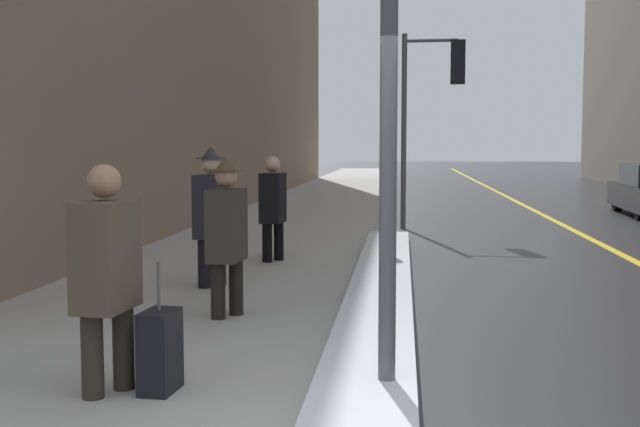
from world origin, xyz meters
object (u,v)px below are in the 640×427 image
pedestrian_in_fedora (212,211)px  fire_hydrant (389,244)px  rolling_suitcase (160,352)px  pedestrian_with_shoulder_bag (107,268)px  pedestrian_trailing (273,204)px  traffic_light_near (436,88)px  pedestrian_nearside (227,231)px

pedestrian_in_fedora → fire_hydrant: (2.16, 1.86, -0.61)m
rolling_suitcase → fire_hydrant: rolling_suitcase is taller
pedestrian_with_shoulder_bag → pedestrian_trailing: pedestrian_with_shoulder_bag is taller
traffic_light_near → rolling_suitcase: (-2.39, -11.51, -2.64)m
pedestrian_in_fedora → fire_hydrant: pedestrian_in_fedora is taller
pedestrian_with_shoulder_bag → rolling_suitcase: (0.35, 0.07, -0.61)m
pedestrian_with_shoulder_bag → fire_hydrant: pedestrian_with_shoulder_bag is taller
pedestrian_in_fedora → rolling_suitcase: bearing=14.0°
pedestrian_nearside → fire_hydrant: size_ratio=2.37×
pedestrian_nearside → pedestrian_in_fedora: 1.81m
pedestrian_nearside → fire_hydrant: bearing=161.5°
traffic_light_near → pedestrian_nearside: 9.54m
pedestrian_with_shoulder_bag → pedestrian_nearside: pedestrian_nearside is taller
fire_hydrant → pedestrian_in_fedora: bearing=-139.3°
pedestrian_in_fedora → rolling_suitcase: 4.34m
pedestrian_with_shoulder_bag → pedestrian_nearside: 2.60m
pedestrian_with_shoulder_bag → pedestrian_nearside: (0.29, 2.58, -0.01)m
pedestrian_with_shoulder_bag → pedestrian_in_fedora: (-0.29, 4.30, 0.05)m
pedestrian_in_fedora → pedestrian_trailing: bearing=175.0°
pedestrian_trailing → rolling_suitcase: 6.49m
traffic_light_near → pedestrian_trailing: bearing=-114.2°
pedestrian_with_shoulder_bag → pedestrian_in_fedora: 4.31m
pedestrian_with_shoulder_bag → pedestrian_nearside: bearing=179.1°
pedestrian_trailing → fire_hydrant: pedestrian_trailing is taller
pedestrian_in_fedora → fire_hydrant: size_ratio=2.51×
traffic_light_near → fire_hydrant: size_ratio=5.82×
pedestrian_in_fedora → pedestrian_trailing: size_ratio=1.10×
traffic_light_near → fire_hydrant: traffic_light_near is taller
fire_hydrant → pedestrian_with_shoulder_bag: bearing=-106.9°
traffic_light_near → pedestrian_with_shoulder_bag: bearing=-100.2°
pedestrian_nearside → rolling_suitcase: pedestrian_nearside is taller
fire_hydrant → pedestrian_nearside: bearing=-113.9°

